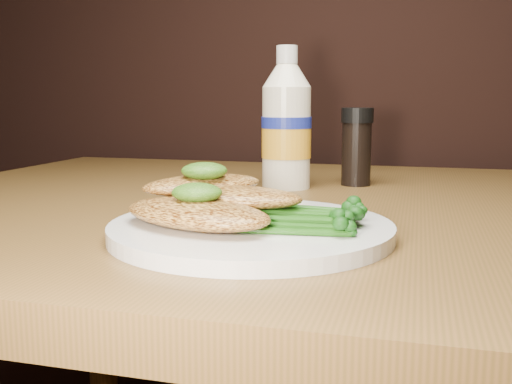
# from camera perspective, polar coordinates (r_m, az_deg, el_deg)

# --- Properties ---
(plate) EXTENTS (0.25, 0.25, 0.01)m
(plate) POSITION_cam_1_polar(r_m,az_deg,el_deg) (0.53, -0.47, -3.62)
(plate) COLOR white
(plate) RESTS_ON dining_table
(chicken_front) EXTENTS (0.17, 0.13, 0.02)m
(chicken_front) POSITION_cam_1_polar(r_m,az_deg,el_deg) (0.51, -5.74, -2.06)
(chicken_front) COLOR #C68D3F
(chicken_front) RESTS_ON plate
(chicken_mid) EXTENTS (0.14, 0.07, 0.02)m
(chicken_mid) POSITION_cam_1_polar(r_m,az_deg,el_deg) (0.55, -2.21, -0.48)
(chicken_mid) COLOR #C68D3F
(chicken_mid) RESTS_ON plate
(chicken_back) EXTENTS (0.13, 0.13, 0.02)m
(chicken_back) POSITION_cam_1_polar(r_m,az_deg,el_deg) (0.58, -5.12, 0.71)
(chicken_back) COLOR #C68D3F
(chicken_back) RESTS_ON plate
(pesto_front) EXTENTS (0.05, 0.05, 0.02)m
(pesto_front) POSITION_cam_1_polar(r_m,az_deg,el_deg) (0.52, -5.69, -0.06)
(pesto_front) COLOR black
(pesto_front) RESTS_ON chicken_front
(pesto_back) EXTENTS (0.05, 0.05, 0.02)m
(pesto_back) POSITION_cam_1_polar(r_m,az_deg,el_deg) (0.57, -4.99, 2.04)
(pesto_back) COLOR black
(pesto_back) RESTS_ON chicken_back
(broccolini_bundle) EXTENTS (0.13, 0.10, 0.02)m
(broccolini_bundle) POSITION_cam_1_polar(r_m,az_deg,el_deg) (0.52, 4.40, -2.21)
(broccolini_bundle) COLOR #1C4F11
(broccolini_bundle) RESTS_ON plate
(mayo_bottle) EXTENTS (0.08, 0.08, 0.19)m
(mayo_bottle) POSITION_cam_1_polar(r_m,az_deg,el_deg) (0.81, 2.94, 7.11)
(mayo_bottle) COLOR white
(mayo_bottle) RESTS_ON dining_table
(pepper_grinder) EXTENTS (0.05, 0.05, 0.11)m
(pepper_grinder) POSITION_cam_1_polar(r_m,az_deg,el_deg) (0.85, 9.62, 4.29)
(pepper_grinder) COLOR black
(pepper_grinder) RESTS_ON dining_table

